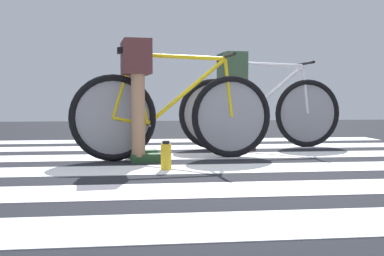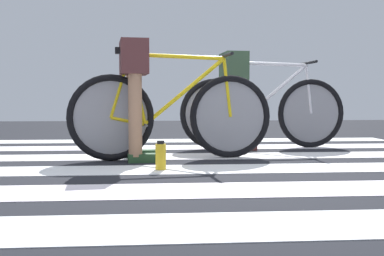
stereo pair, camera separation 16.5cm
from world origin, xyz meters
name	(u,v)px [view 1 (the left image)]	position (x,y,z in m)	size (l,w,h in m)	color
ground	(189,166)	(0.00, 0.00, 0.01)	(18.00, 14.00, 0.02)	black
crosswalk_markings	(191,169)	(-0.02, -0.27, 0.02)	(5.44, 4.99, 0.00)	silver
bicycle_1_of_2	(173,114)	(-0.10, 0.32, 0.41)	(1.73, 0.52, 0.93)	black
cyclist_1_of_2	(137,83)	(-0.41, 0.28, 0.66)	(0.35, 0.43, 0.99)	#A87A5B
bicycle_2_of_2	(261,111)	(0.87, 1.10, 0.41)	(1.74, 0.52, 0.93)	black
cyclist_2_of_2	(232,87)	(0.56, 1.08, 0.65)	(0.34, 0.42, 0.98)	#A87A5B
water_bottle	(166,156)	(-0.20, -0.26, 0.12)	(0.08, 0.08, 0.21)	yellow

